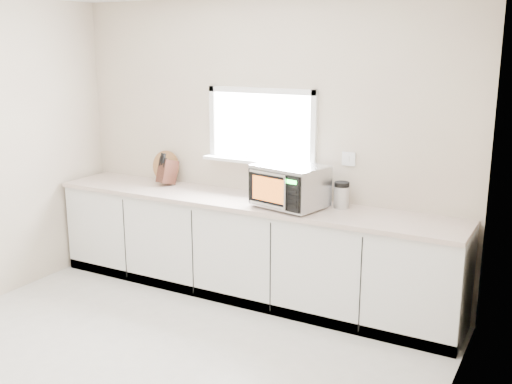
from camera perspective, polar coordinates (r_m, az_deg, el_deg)
The scene contains 8 objects.
ground at distance 4.47m, azimuth -12.20°, elevation -17.08°, with size 4.00×4.00×0.00m, color beige.
back_wall at distance 5.57m, azimuth 0.61°, elevation 4.40°, with size 4.00×0.17×2.70m.
cabinets at distance 5.55m, azimuth -0.87°, elevation -5.50°, with size 3.92×0.60×0.88m, color silver.
countertop at distance 5.40m, azimuth -0.94°, elevation -0.92°, with size 3.92×0.64×0.04m, color beige.
microwave at distance 5.11m, azimuth 3.23°, elevation 0.63°, with size 0.64×0.55×0.37m.
knife_block at distance 5.99m, azimuth -8.45°, elevation 1.98°, with size 0.16×0.25×0.33m.
cutting_board at distance 6.16m, azimuth -8.58°, elevation 2.45°, with size 0.32×0.32×0.02m, color #9F753D.
coffee_grinder at distance 5.14m, azimuth 8.14°, elevation -0.27°, with size 0.17×0.17×0.23m.
Camera 1 is at (2.60, -2.85, 2.27)m, focal length 42.00 mm.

